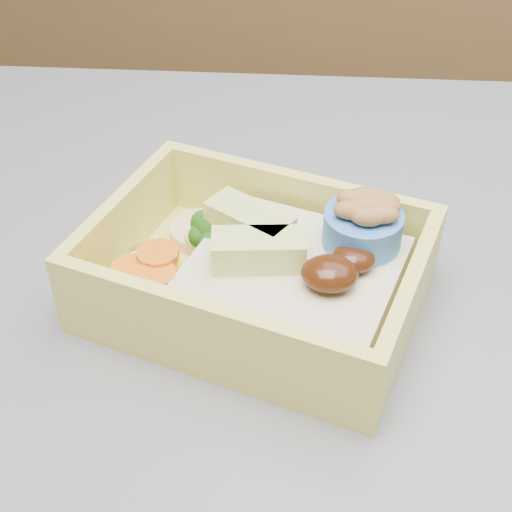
{
  "coord_description": "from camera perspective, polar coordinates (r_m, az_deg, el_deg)",
  "views": [
    {
      "loc": [
        0.2,
        -0.32,
        1.23
      ],
      "look_at": [
        0.18,
        0.0,
        0.96
      ],
      "focal_mm": 50.0,
      "sensor_mm": 36.0,
      "label": 1
    }
  ],
  "objects": [
    {
      "name": "bento_box",
      "position": [
        0.43,
        0.86,
        -1.31
      ],
      "size": [
        0.23,
        0.19,
        0.07
      ],
      "rotation": [
        0.0,
        0.0,
        -0.34
      ],
      "color": "#E0D55C",
      "rests_on": "island"
    }
  ]
}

